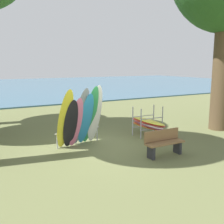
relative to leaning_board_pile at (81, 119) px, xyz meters
The scene contains 5 objects.
ground_plane 1.29m from the leaning_board_pile, 31.63° to the right, with size 80.00×80.00×0.00m, color #60663D.
lake_water 28.09m from the leaning_board_pile, 88.70° to the left, with size 80.00×36.00×0.10m, color #38607A.
leaning_board_pile is the anchor object (origin of this frame).
board_storage_rack 3.11m from the leaning_board_pile, ahead, with size 1.15×2.13×1.25m.
park_bench 3.06m from the leaning_board_pile, 47.64° to the right, with size 1.40×0.41×0.85m.
Camera 1 is at (-4.20, -8.38, 3.01)m, focal length 42.46 mm.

